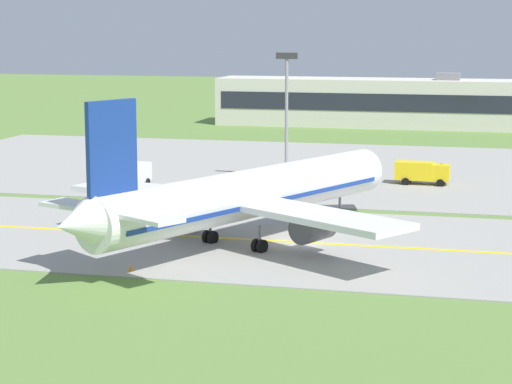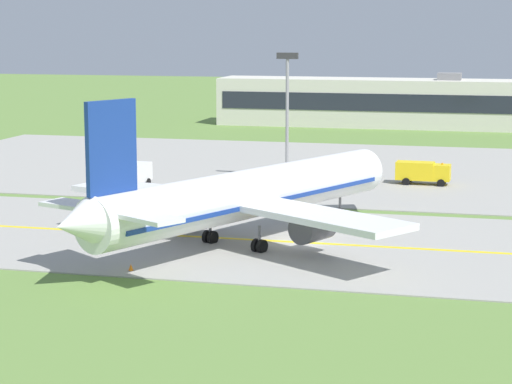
# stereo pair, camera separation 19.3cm
# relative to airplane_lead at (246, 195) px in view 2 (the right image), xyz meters

# --- Properties ---
(ground_plane) EXTENTS (500.00, 500.00, 0.00)m
(ground_plane) POSITION_rel_airplane_lead_xyz_m (4.37, 1.59, -4.13)
(ground_plane) COLOR olive
(taxiway_strip) EXTENTS (240.00, 28.00, 0.10)m
(taxiway_strip) POSITION_rel_airplane_lead_xyz_m (4.37, 1.59, -4.08)
(taxiway_strip) COLOR #9E9B93
(taxiway_strip) RESTS_ON ground
(apron_pad) EXTENTS (140.00, 52.00, 0.10)m
(apron_pad) POSITION_rel_airplane_lead_xyz_m (14.37, 43.59, -4.08)
(apron_pad) COLOR #9E9B93
(apron_pad) RESTS_ON ground
(taxiway_centreline) EXTENTS (220.00, 0.60, 0.01)m
(taxiway_centreline) POSITION_rel_airplane_lead_xyz_m (4.37, 1.59, -4.03)
(taxiway_centreline) COLOR yellow
(taxiway_centreline) RESTS_ON taxiway_strip
(airplane_lead) EXTENTS (30.86, 37.29, 12.70)m
(airplane_lead) POSITION_rel_airplane_lead_xyz_m (0.00, 0.00, 0.00)
(airplane_lead) COLOR white
(airplane_lead) RESTS_ON ground
(service_truck_baggage) EXTENTS (2.72, 6.14, 2.60)m
(service_truck_baggage) POSITION_rel_airplane_lead_xyz_m (-19.30, 24.37, -2.60)
(service_truck_baggage) COLOR silver
(service_truck_baggage) RESTS_ON ground
(service_truck_catering) EXTENTS (6.07, 2.52, 2.60)m
(service_truck_catering) POSITION_rel_airplane_lead_xyz_m (11.45, 34.25, -2.60)
(service_truck_catering) COLOR yellow
(service_truck_catering) RESTS_ON ground
(terminal_building) EXTENTS (57.81, 10.39, 9.55)m
(terminal_building) POSITION_rel_airplane_lead_xyz_m (-0.84, 97.73, 0.06)
(terminal_building) COLOR beige
(terminal_building) RESTS_ON ground
(apron_light_mast) EXTENTS (2.40, 0.50, 14.70)m
(apron_light_mast) POSITION_rel_airplane_lead_xyz_m (-3.62, 32.02, 5.19)
(apron_light_mast) COLOR gray
(apron_light_mast) RESTS_ON ground
(traffic_cone_near_edge) EXTENTS (0.44, 0.44, 0.60)m
(traffic_cone_near_edge) POSITION_rel_airplane_lead_xyz_m (-5.91, -10.64, -3.83)
(traffic_cone_near_edge) COLOR orange
(traffic_cone_near_edge) RESTS_ON ground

